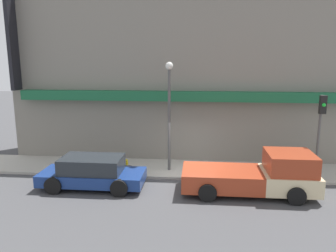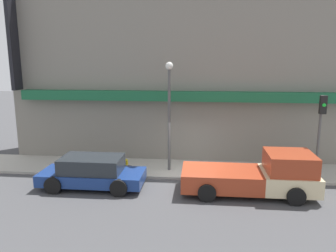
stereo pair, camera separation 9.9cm
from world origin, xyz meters
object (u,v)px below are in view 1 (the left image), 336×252
at_px(street_lamp, 169,103).
at_px(pickup_truck, 258,175).
at_px(fire_hydrant, 126,166).
at_px(traffic_light, 320,123).
at_px(parked_car, 92,172).

bearing_deg(street_lamp, pickup_truck, -30.09).
xyz_separation_m(fire_hydrant, traffic_light, (8.78, -0.05, 2.30)).
bearing_deg(pickup_truck, parked_car, 178.04).
height_order(pickup_truck, street_lamp, street_lamp).
xyz_separation_m(parked_car, fire_hydrant, (1.13, 1.64, -0.22)).
bearing_deg(traffic_light, fire_hydrant, 179.69).
bearing_deg(traffic_light, parked_car, -170.88).
bearing_deg(fire_hydrant, pickup_truck, -15.50).
xyz_separation_m(fire_hydrant, street_lamp, (2.02, 0.62, 2.97)).
height_order(parked_car, fire_hydrant, parked_car).
bearing_deg(parked_car, street_lamp, 34.37).
distance_m(parked_car, fire_hydrant, 2.00).
bearing_deg(pickup_truck, traffic_light, 27.01).
distance_m(pickup_truck, parked_car, 7.04).
bearing_deg(street_lamp, fire_hydrant, -162.98).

